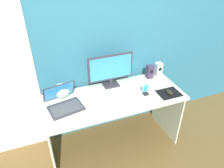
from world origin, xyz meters
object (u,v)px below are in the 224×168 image
at_px(phone_in_dock, 146,90).
at_px(fishbowl, 62,91).
at_px(speaker_near_monitor, 150,72).
at_px(laptop, 64,102).
at_px(monitor, 111,69).
at_px(speaker_right, 158,69).
at_px(keyboard_external, 125,105).
at_px(mouse, 170,92).

bearing_deg(phone_in_dock, fishbowl, 162.07).
height_order(speaker_near_monitor, laptop, laptop).
distance_m(monitor, fishbowl, 0.59).
relative_size(monitor, speaker_right, 2.96).
relative_size(speaker_near_monitor, fishbowl, 0.98).
relative_size(speaker_right, speaker_near_monitor, 1.09).
bearing_deg(monitor, laptop, -161.83).
relative_size(fishbowl, keyboard_external, 0.43).
bearing_deg(fishbowl, mouse, -18.26).
xyz_separation_m(keyboard_external, phone_in_dock, (0.30, 0.11, 0.04)).
xyz_separation_m(speaker_right, laptop, (-1.22, -0.19, -0.04)).
relative_size(speaker_right, fishbowl, 1.07).
distance_m(fishbowl, mouse, 1.18).
xyz_separation_m(monitor, speaker_near_monitor, (0.51, -0.00, -0.13)).
height_order(speaker_right, fishbowl, speaker_right).
height_order(fishbowl, phone_in_dock, fishbowl).
height_order(speaker_right, keyboard_external, speaker_right).
xyz_separation_m(speaker_near_monitor, laptop, (-1.09, -0.19, -0.03)).
xyz_separation_m(speaker_right, phone_in_dock, (-0.34, -0.30, -0.04)).
bearing_deg(fishbowl, speaker_near_monitor, 1.03).
relative_size(keyboard_external, phone_in_dock, 2.76).
height_order(monitor, speaker_near_monitor, monitor).
xyz_separation_m(mouse, phone_in_dock, (-0.25, 0.09, 0.03)).
relative_size(fishbowl, phone_in_dock, 1.20).
distance_m(keyboard_external, mouse, 0.55).
distance_m(fishbowl, keyboard_external, 0.69).
xyz_separation_m(laptop, fishbowl, (0.01, 0.17, 0.03)).
relative_size(monitor, keyboard_external, 1.37).
relative_size(speaker_right, phone_in_dock, 1.28).
relative_size(speaker_near_monitor, phone_in_dock, 1.17).
xyz_separation_m(laptop, mouse, (1.13, -0.20, -0.03)).
bearing_deg(phone_in_dock, speaker_near_monitor, 54.27).
xyz_separation_m(monitor, speaker_right, (0.63, -0.00, -0.12)).
height_order(speaker_near_monitor, mouse, speaker_near_monitor).
height_order(laptop, phone_in_dock, laptop).
relative_size(laptop, keyboard_external, 1.01).
distance_m(speaker_near_monitor, mouse, 0.40).
bearing_deg(monitor, phone_in_dock, -45.92).
bearing_deg(speaker_right, laptop, -171.17).
bearing_deg(phone_in_dock, keyboard_external, -159.95).
relative_size(monitor, mouse, 5.23).
xyz_separation_m(fishbowl, mouse, (1.12, -0.37, -0.06)).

